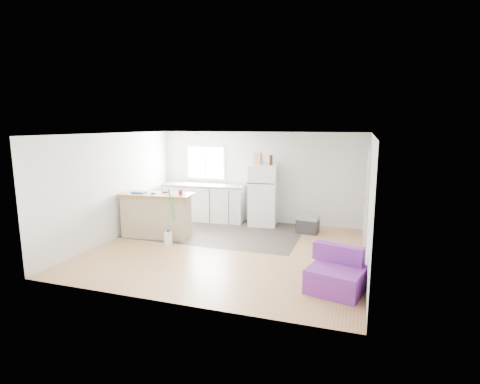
% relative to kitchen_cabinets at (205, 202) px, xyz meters
% --- Properties ---
extents(room, '(5.51, 5.01, 2.41)m').
position_rel_kitchen_cabinets_xyz_m(room, '(1.45, -2.16, 0.69)').
color(room, '#AF7A49').
rests_on(room, ground).
extents(vinyl_zone, '(4.05, 2.50, 0.00)m').
position_rel_kitchen_cabinets_xyz_m(vinyl_zone, '(0.72, -0.91, -0.50)').
color(vinyl_zone, '#352F28').
rests_on(vinyl_zone, floor).
extents(window, '(1.18, 0.06, 0.98)m').
position_rel_kitchen_cabinets_xyz_m(window, '(-0.10, 0.33, 1.05)').
color(window, white).
rests_on(window, back_wall).
extents(interior_door, '(0.11, 0.92, 2.10)m').
position_rel_kitchen_cabinets_xyz_m(interior_door, '(4.17, -0.61, 0.51)').
color(interior_door, white).
rests_on(interior_door, right_wall).
extents(ceiling_fixture, '(0.30, 0.30, 0.07)m').
position_rel_kitchen_cabinets_xyz_m(ceiling_fixture, '(0.25, -0.96, 1.86)').
color(ceiling_fixture, white).
rests_on(ceiling_fixture, ceiling).
extents(kitchen_cabinets, '(2.27, 0.85, 1.28)m').
position_rel_kitchen_cabinets_xyz_m(kitchen_cabinets, '(0.00, 0.00, 0.00)').
color(kitchen_cabinets, white).
rests_on(kitchen_cabinets, floor).
extents(peninsula, '(1.73, 0.80, 1.03)m').
position_rel_kitchen_cabinets_xyz_m(peninsula, '(-0.44, -1.79, 0.02)').
color(peninsula, tan).
rests_on(peninsula, floor).
extents(refrigerator, '(0.76, 0.73, 1.58)m').
position_rel_kitchen_cabinets_xyz_m(refrigerator, '(1.64, -0.00, 0.29)').
color(refrigerator, white).
rests_on(refrigerator, floor).
extents(cooler, '(0.57, 0.42, 0.41)m').
position_rel_kitchen_cabinets_xyz_m(cooler, '(2.86, -0.40, -0.30)').
color(cooler, '#2A2A2C').
rests_on(cooler, floor).
extents(purple_seat, '(0.98, 0.95, 0.67)m').
position_rel_kitchen_cabinets_xyz_m(purple_seat, '(3.74, -3.44, -0.26)').
color(purple_seat, purple).
rests_on(purple_seat, floor).
extents(cleaner_jug, '(0.19, 0.16, 0.35)m').
position_rel_kitchen_cabinets_xyz_m(cleaner_jug, '(0.12, -2.27, -0.35)').
color(cleaner_jug, white).
rests_on(cleaner_jug, floor).
extents(mop, '(0.22, 0.35, 1.24)m').
position_rel_kitchen_cabinets_xyz_m(mop, '(0.04, -2.11, -0.27)').
color(mop, green).
rests_on(mop, floor).
extents(red_cup, '(0.10, 0.10, 0.12)m').
position_rel_kitchen_cabinets_xyz_m(red_cup, '(0.19, -1.79, 0.58)').
color(red_cup, red).
rests_on(red_cup, peninsula).
extents(blue_tray, '(0.31, 0.23, 0.04)m').
position_rel_kitchen_cabinets_xyz_m(blue_tray, '(-0.82, -1.88, 0.54)').
color(blue_tray, blue).
rests_on(blue_tray, peninsula).
extents(tool_a, '(0.15, 0.09, 0.03)m').
position_rel_kitchen_cabinets_xyz_m(tool_a, '(-0.28, -1.66, 0.54)').
color(tool_a, black).
rests_on(tool_a, peninsula).
extents(tool_b, '(0.11, 0.06, 0.03)m').
position_rel_kitchen_cabinets_xyz_m(tool_b, '(-0.45, -1.89, 0.54)').
color(tool_b, black).
rests_on(tool_b, peninsula).
extents(cardboard_box, '(0.22, 0.14, 0.30)m').
position_rel_kitchen_cabinets_xyz_m(cardboard_box, '(1.51, -0.07, 1.23)').
color(cardboard_box, tan).
rests_on(cardboard_box, refrigerator).
extents(bottle_left, '(0.09, 0.09, 0.25)m').
position_rel_kitchen_cabinets_xyz_m(bottle_left, '(1.86, -0.06, 1.20)').
color(bottle_left, '#38150A').
rests_on(bottle_left, refrigerator).
extents(bottle_right, '(0.08, 0.08, 0.25)m').
position_rel_kitchen_cabinets_xyz_m(bottle_right, '(1.83, -0.03, 1.20)').
color(bottle_right, '#38150A').
rests_on(bottle_right, refrigerator).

